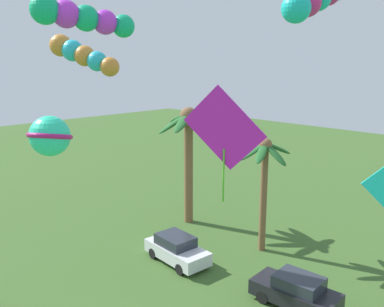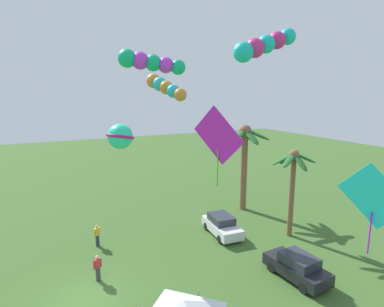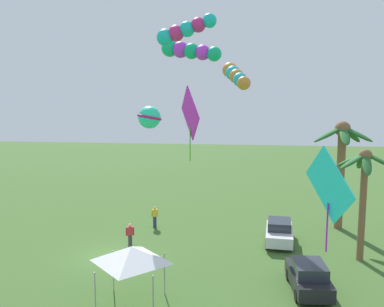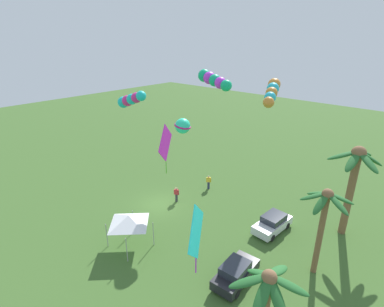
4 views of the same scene
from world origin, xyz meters
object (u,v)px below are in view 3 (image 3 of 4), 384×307
Objects in this scene: palm_tree_0 at (364,178)px; kite_tube_1 at (236,75)px; parked_car_0 at (308,277)px; kite_tube_3 at (189,51)px; kite_ball_4 at (149,117)px; kite_tube_2 at (184,30)px; festival_tent at (131,254)px; kite_diamond_0 at (190,114)px; spectator_1 at (155,217)px; parked_car_1 at (279,232)px; kite_diamond_5 at (329,186)px; palm_tree_1 at (341,151)px; spectator_0 at (130,235)px.

kite_tube_1 is at bearing -128.02° from palm_tree_0.
parked_car_0 is 14.68m from kite_tube_3.
kite_tube_1 reaches higher than kite_ball_4.
festival_tent is at bearing -108.76° from kite_tube_2.
kite_diamond_0 is at bearing -83.55° from parked_car_0.
spectator_1 is at bearing -173.09° from festival_tent.
spectator_1 reaches higher than parked_car_1.
palm_tree_0 is 9.50m from kite_diamond_5.
palm_tree_1 is 1.88× the size of kite_diamond_5.
kite_ball_4 is (1.36, -2.21, -4.03)m from kite_tube_3.
spectator_0 is at bearing -67.58° from palm_tree_1.
spectator_1 is (1.54, -13.50, -4.97)m from palm_tree_1.
palm_tree_1 is 18.20m from kite_tube_2.
spectator_0 is at bearing -130.58° from kite_diamond_5.
kite_tube_3 is at bearing -77.90° from parked_car_1.
palm_tree_1 is 15.19m from kite_diamond_0.
kite_tube_1 reaches higher than festival_tent.
kite_diamond_0 is (9.85, 3.92, 8.05)m from spectator_1.
kite_diamond_5 is at bearing 46.79° from kite_ball_4.
palm_tree_1 is 4.98× the size of spectator_0.
kite_tube_2 is at bearing -97.32° from kite_diamond_5.
palm_tree_0 is 4.20× the size of spectator_1.
kite_diamond_0 reaches higher than festival_tent.
spectator_0 is 12.26m from kite_tube_3.
parked_car_0 is 1.97× the size of kite_ball_4.
festival_tent is at bearing -42.46° from palm_tree_1.
spectator_1 is at bearing -162.19° from kite_tube_2.
palm_tree_1 is (-6.17, 0.03, 0.83)m from palm_tree_0.
spectator_0 is at bearing -91.28° from palm_tree_0.
parked_car_1 is at bearing 107.94° from kite_ball_4.
palm_tree_0 is at bearing 120.26° from festival_tent.
spectator_0 is 10.81m from kite_diamond_0.
kite_tube_1 is 5.74m from kite_tube_3.
kite_diamond_0 reaches higher than kite_ball_4.
festival_tent is 9.07m from kite_ball_4.
kite_tube_2 is at bearing -49.97° from palm_tree_0.
parked_car_1 is 1.97× the size of kite_ball_4.
festival_tent is at bearing 6.91° from spectator_1.
palm_tree_0 is at bearing 130.03° from kite_tube_2.
kite_diamond_0 is 0.95× the size of kite_tube_3.
festival_tent is at bearing -101.01° from kite_diamond_5.
kite_diamond_5 reaches higher than parked_car_1.
kite_tube_1 is 8.43m from kite_ball_4.
palm_tree_0 is 12.91m from kite_tube_3.
parked_car_1 is at bearing 102.20° from spectator_0.
kite_diamond_5 is at bearing 59.54° from kite_diamond_0.
kite_tube_2 is 9.21m from kite_ball_4.
kite_diamond_5 is (8.66, -3.68, 1.31)m from palm_tree_0.
kite_diamond_5 is at bearing -23.02° from palm_tree_0.
parked_car_0 is 12.60m from kite_ball_4.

